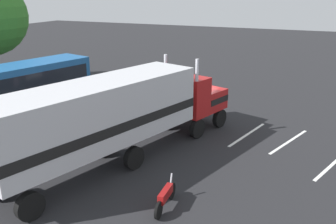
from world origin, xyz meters
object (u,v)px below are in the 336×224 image
(parked_bus, at_px, (10,88))
(motorcycle, at_px, (166,197))
(semi_truck, at_px, (118,112))
(person_bystander, at_px, (125,115))

(parked_bus, xyz_separation_m, motorcycle, (-5.39, -13.15, -1.58))
(semi_truck, height_order, motorcycle, semi_truck)
(parked_bus, bearing_deg, semi_truck, -105.29)
(semi_truck, relative_size, motorcycle, 6.75)
(person_bystander, distance_m, parked_bus, 7.77)
(semi_truck, xyz_separation_m, person_bystander, (3.77, 1.88, -1.63))
(person_bystander, xyz_separation_m, motorcycle, (-6.57, -5.55, -0.41))
(parked_bus, relative_size, motorcycle, 5.34)
(motorcycle, bearing_deg, person_bystander, 40.20)
(person_bystander, height_order, parked_bus, parked_bus)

